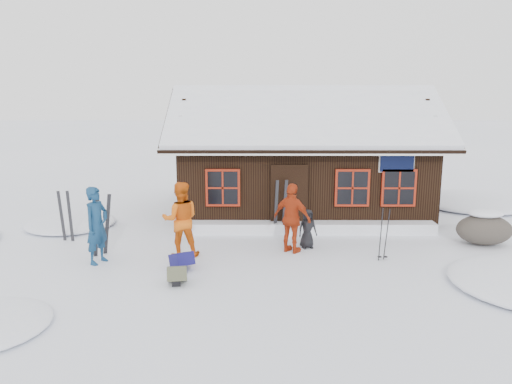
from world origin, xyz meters
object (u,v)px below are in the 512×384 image
skier_orange_left (181,219)px  ski_pair_left (102,226)px  skier_orange_right (292,218)px  boulder (484,229)px  ski_poles (384,235)px  skier_teal (97,225)px  skier_crouched (307,229)px  backpack_olive (177,277)px  backpack_blue (182,263)px

skier_orange_left → ski_pair_left: bearing=-12.0°
skier_orange_right → boulder: (5.41, 0.73, -0.48)m
skier_orange_left → skier_orange_right: (2.89, 0.30, -0.05)m
ski_poles → skier_teal: bearing=-178.0°
skier_orange_right → ski_poles: (2.27, -0.60, -0.28)m
skier_crouched → backpack_olive: bearing=-158.2°
skier_orange_left → ski_pair_left: (-2.07, 0.10, -0.20)m
skier_crouched → backpack_blue: bearing=-170.3°
backpack_blue → skier_crouched: bearing=-4.7°
skier_teal → backpack_olive: bearing=-98.7°
backpack_blue → skier_orange_right: bearing=-7.3°
ski_poles → skier_orange_right: bearing=165.3°
skier_orange_right → boulder: bearing=-137.3°
skier_orange_left → ski_pair_left: 2.08m
skier_crouched → backpack_olive: (-3.14, -2.60, -0.38)m
skier_orange_left → skier_crouched: size_ratio=1.82×
skier_teal → backpack_blue: (2.14, -0.43, -0.81)m
skier_crouched → backpack_blue: skier_crouched is taller
skier_orange_right → ski_pair_left: skier_orange_right is taller
boulder → ski_pair_left: ski_pair_left is taller
skier_teal → skier_crouched: size_ratio=1.80×
skier_orange_left → skier_crouched: bearing=-177.5°
skier_teal → ski_pair_left: skier_teal is taller
skier_teal → backpack_blue: bearing=-78.0°
skier_orange_right → ski_poles: 2.37m
ski_poles → ski_pair_left: bearing=176.8°
skier_crouched → ski_poles: ski_poles is taller
skier_teal → backpack_olive: skier_teal is taller
skier_orange_left → ski_poles: size_ratio=1.42×
ski_pair_left → skier_teal: bearing=-115.0°
backpack_olive → backpack_blue: bearing=84.1°
skier_crouched → backpack_olive: 4.10m
skier_teal → boulder: skier_teal is taller
skier_orange_left → ski_pair_left: skier_orange_left is taller
ski_pair_left → ski_poles: (7.23, -0.40, -0.13)m
skier_orange_left → ski_poles: skier_orange_left is taller
skier_orange_right → skier_crouched: 0.71m
backpack_blue → ski_pair_left: bearing=121.9°
ski_poles → backpack_olive: (-4.97, -1.62, -0.50)m
skier_teal → backpack_olive: (2.18, -1.37, -0.81)m
skier_teal → skier_orange_left: size_ratio=0.99×
skier_orange_right → skier_crouched: size_ratio=1.73×
ski_pair_left → ski_poles: ski_pair_left is taller
skier_teal → skier_orange_right: size_ratio=1.04×
backpack_blue → ski_poles: bearing=-24.6°
skier_orange_left → ski_poles: bearing=167.6°
boulder → backpack_olive: boulder is taller
ski_pair_left → backpack_olive: ski_pair_left is taller
skier_orange_left → boulder: 8.38m
skier_orange_left → backpack_blue: bearing=90.0°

